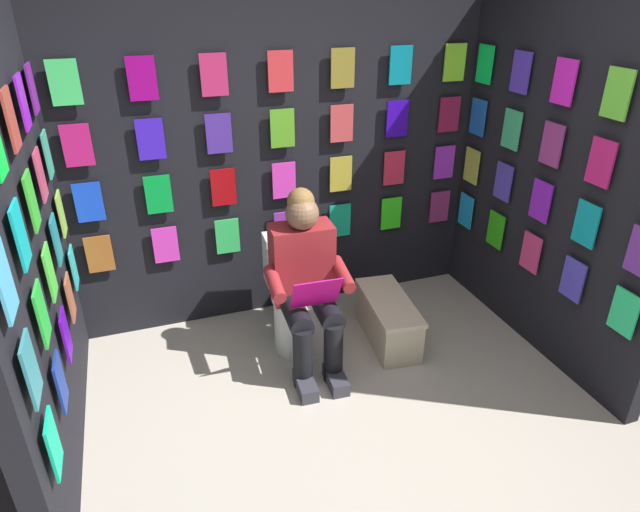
{
  "coord_description": "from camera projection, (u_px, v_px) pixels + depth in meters",
  "views": [
    {
      "loc": [
        0.98,
        1.67,
        2.32
      ],
      "look_at": [
        0.02,
        -1.07,
        0.85
      ],
      "focal_mm": 30.63,
      "sensor_mm": 36.0,
      "label": 1
    }
  ],
  "objects": [
    {
      "name": "ground_plane",
      "position": [
        394.0,
        496.0,
        2.75
      ],
      "size": [
        30.0,
        30.0,
        0.0
      ],
      "primitive_type": "plane",
      "color": "#B2A899"
    },
    {
      "name": "person_reading",
      "position": [
        307.0,
        282.0,
        3.48
      ],
      "size": [
        0.54,
        0.7,
        1.19
      ],
      "rotation": [
        0.0,
        0.0,
        -0.05
      ],
      "color": "maroon",
      "rests_on": "ground"
    },
    {
      "name": "toilet",
      "position": [
        298.0,
        301.0,
        3.8
      ],
      "size": [
        0.41,
        0.56,
        0.77
      ],
      "rotation": [
        0.0,
        0.0,
        -0.05
      ],
      "color": "white",
      "rests_on": "ground"
    },
    {
      "name": "display_wall_right",
      "position": [
        27.0,
        259.0,
        2.6
      ],
      "size": [
        0.14,
        1.95,
        2.27
      ],
      "color": "black",
      "rests_on": "ground"
    },
    {
      "name": "display_wall_left",
      "position": [
        554.0,
        187.0,
        3.51
      ],
      "size": [
        0.14,
        1.95,
        2.27
      ],
      "color": "black",
      "rests_on": "ground"
    },
    {
      "name": "display_wall_back",
      "position": [
        280.0,
        165.0,
        3.92
      ],
      "size": [
        3.08,
        0.14,
        2.27
      ],
      "color": "black",
      "rests_on": "ground"
    },
    {
      "name": "comic_longbox_near",
      "position": [
        388.0,
        320.0,
        3.88
      ],
      "size": [
        0.36,
        0.73,
        0.33
      ],
      "rotation": [
        0.0,
        0.0,
        -0.11
      ],
      "color": "beige",
      "rests_on": "ground"
    }
  ]
}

